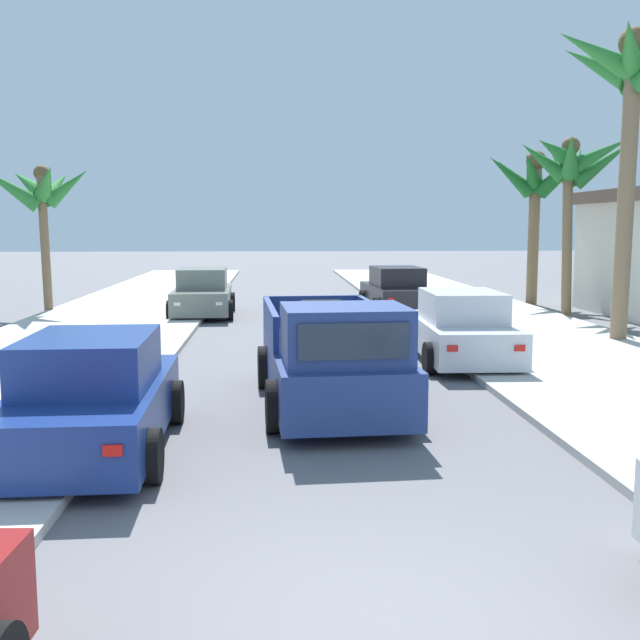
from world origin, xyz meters
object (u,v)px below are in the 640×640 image
Objects in this scene: palm_tree_left_back at (573,166)px; car_left_mid at (461,329)px; car_right_near at (93,398)px; car_right_mid at (396,291)px; palm_tree_right_back at (41,191)px; pickup_truck at (331,358)px; car_right_far at (203,294)px; palm_tree_right_fore at (632,88)px; palm_tree_right_mid at (536,184)px.

car_left_mid is at bearing -125.43° from palm_tree_left_back.
car_right_near is 1.00× the size of car_left_mid.
car_right_mid is at bearing 66.98° from car_right_near.
car_left_mid is 15.54m from palm_tree_right_back.
palm_tree_left_back reaches higher than pickup_truck.
pickup_truck is 1.23× the size of car_right_far.
palm_tree_right_fore reaches higher than palm_tree_left_back.
car_right_far is 12.47m from palm_tree_left_back.
palm_tree_left_back is at bearing 53.39° from pickup_truck.
pickup_truck reaches higher than car_left_mid.
car_right_far is 13.79m from palm_tree_right_fore.
car_right_mid is 12.26m from palm_tree_right_back.
palm_tree_right_fore reaches higher than car_right_mid.
pickup_truck is 1.24× the size of car_right_near.
car_left_mid is at bearing -116.12° from palm_tree_right_mid.
palm_tree_left_back is at bearing 49.20° from car_right_near.
pickup_truck is at bearing 33.69° from car_right_near.
car_right_near is 8.72m from car_left_mid.
palm_tree_right_mid is at bearing 12.54° from car_right_far.
car_right_far is 12.71m from palm_tree_right_mid.
palm_tree_right_back reaches higher than car_right_mid.
palm_tree_left_back is (-0.13, -3.70, 0.34)m from palm_tree_right_mid.
palm_tree_left_back is at bearing -5.15° from car_right_far.
pickup_truck is 3.90m from car_right_near.
palm_tree_right_fore is at bearing -96.24° from palm_tree_right_mid.
palm_tree_left_back is at bearing -7.05° from palm_tree_right_back.
car_right_near is 14.68m from car_right_far.
palm_tree_left_back is at bearing -16.96° from car_right_mid.
car_right_mid is at bearing 163.04° from palm_tree_left_back.
car_right_near is 0.57× the size of palm_tree_right_fore.
car_right_far is 0.75× the size of palm_tree_left_back.
palm_tree_right_back is at bearing 108.64° from car_right_near.
car_right_far is at bearing 174.85° from palm_tree_left_back.
palm_tree_right_fore is (4.55, 2.18, 5.46)m from car_left_mid.
palm_tree_right_back is (-11.78, 0.50, 3.34)m from car_right_mid.
car_right_near is 1.00× the size of car_right_far.
palm_tree_left_back is (5.43, 7.63, 4.06)m from car_left_mid.
palm_tree_right_mid is at bearing 21.07° from car_right_mid.
palm_tree_right_back is (-8.55, 13.58, 3.24)m from pickup_truck.
palm_tree_right_back is (-17.07, 2.11, -0.72)m from palm_tree_left_back.
car_left_mid is 1.00× the size of car_right_far.
pickup_truck is 1.07× the size of palm_tree_right_back.
car_right_mid and car_right_far have the same top height.
pickup_truck is 0.92× the size of palm_tree_left_back.
pickup_truck is 0.95× the size of palm_tree_right_mid.
car_right_mid is 6.89m from palm_tree_right_mid.
palm_tree_right_fore is at bearing 25.62° from car_left_mid.
palm_tree_right_fore reaches higher than palm_tree_right_mid.
palm_tree_right_fore reaches higher than car_right_far.
palm_tree_right_fore is (10.86, -6.51, 5.46)m from car_right_far.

